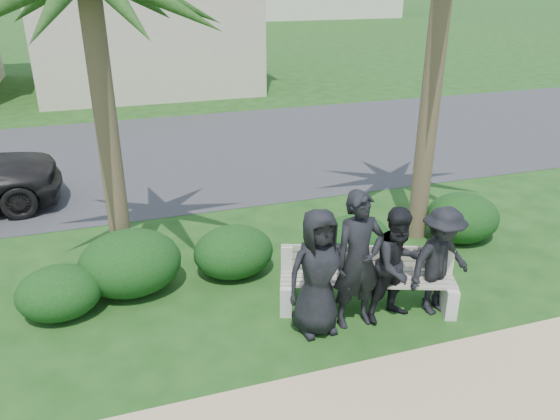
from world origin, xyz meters
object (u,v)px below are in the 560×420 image
Objects in this scene: man_a at (318,273)px; man_b at (358,260)px; man_c at (398,265)px; park_bench at (366,284)px; man_d at (440,261)px.

man_b is (0.55, -0.01, 0.09)m from man_a.
man_a is 1.06× the size of man_c.
park_bench is 1.50× the size of man_a.
man_c reaches higher than park_bench.
man_c is at bearing 164.48° from man_d.
park_bench is 1.01m from man_a.
park_bench is at bearing 144.82° from man_d.
park_bench is at bearing 42.80° from man_b.
man_a is 1.10× the size of man_d.
man_a is 1.74m from man_d.
man_b is 0.57m from man_c.
man_d reaches higher than park_bench.
man_c is 0.63m from man_d.
man_a is at bearing 166.69° from man_c.
man_a is (-0.84, -0.28, 0.48)m from park_bench.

